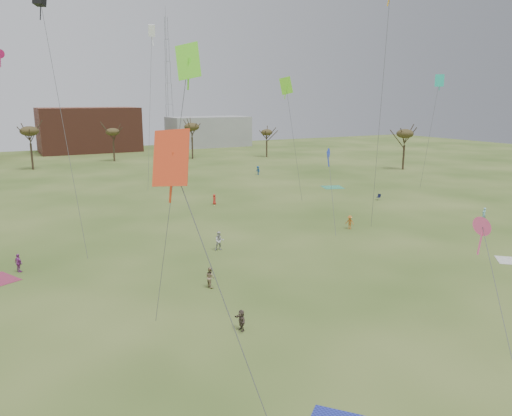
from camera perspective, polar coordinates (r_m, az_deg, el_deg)
name	(u,v)px	position (r m, az deg, el deg)	size (l,w,h in m)	color
ground	(343,326)	(33.32, 10.03, -13.31)	(260.00, 260.00, 0.00)	#2F4C18
spectator_fore_b	(210,277)	(38.90, -5.32, -7.99)	(0.79, 0.62, 1.62)	#978160
spectator_fore_c	(241,320)	(32.02, -1.72, -12.85)	(1.28, 0.41, 1.38)	brown
flyer_mid_b	(350,222)	(56.63, 10.80, -1.63)	(0.99, 0.57, 1.54)	#C36924
flyer_mid_c	(484,214)	(65.46, 24.89, -0.65)	(0.58, 0.38, 1.58)	#82C6D9
spectator_mid_d	(19,263)	(46.53, -25.80, -5.76)	(0.95, 0.39, 1.61)	#9B4096
spectator_mid_e	(219,241)	(47.95, -4.26, -3.82)	(0.91, 0.71, 1.86)	silver
flyer_far_b	(214,199)	(68.72, -4.85, 1.01)	(0.71, 0.46, 1.44)	red
flyer_far_c	(258,170)	(95.44, 0.22, 4.38)	(1.08, 0.62, 1.68)	navy
blanket_cream	(511,261)	(50.67, 27.45, -5.44)	(2.41, 2.41, 0.03)	silver
blanket_olive	(333,187)	(82.81, 8.86, 2.38)	(3.28, 3.28, 0.03)	#389A6E
camp_chair_right	(378,198)	(73.73, 13.98, 1.11)	(0.63, 0.60, 0.87)	#131635
kites_aloft	(163,48)	(56.45, -10.75, 17.71)	(67.79, 59.29, 25.00)	#73E125
tree_line	(84,137)	(103.99, -19.33, 7.82)	(117.44, 49.32, 8.91)	#3A2B1E
building_brick	(89,130)	(145.58, -18.81, 8.59)	(26.00, 16.00, 12.00)	brown
building_grey	(209,132)	(153.45, -5.52, 8.80)	(24.00, 12.00, 9.00)	gray
radio_tower	(168,82)	(156.28, -10.15, 14.13)	(1.51, 1.72, 41.00)	#9EA3A8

